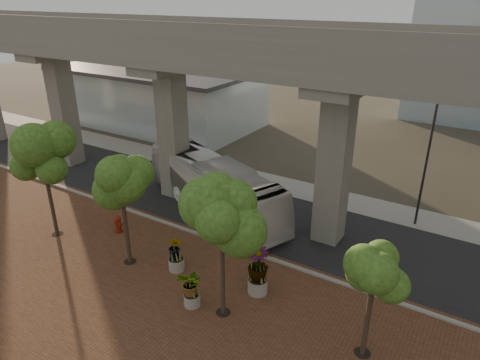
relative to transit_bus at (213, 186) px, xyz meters
The scene contains 18 objects.
ground 3.06m from the transit_bus, 32.44° to the right, with size 160.00×160.00×0.00m, color #322F24.
brick_plaza 9.70m from the transit_bus, 77.53° to the right, with size 70.00×13.00×0.06m, color brown.
asphalt_road 2.84m from the transit_bus, 18.57° to the left, with size 90.00×8.00×0.04m, color black.
curb_strip 4.28m from the transit_bus, 58.11° to the right, with size 70.00×0.25×0.16m, color gray.
far_sidewalk 6.77m from the transit_bus, 71.61° to the left, with size 90.00×3.00×0.06m, color gray.
transit_viaduct 5.86m from the transit_bus, 18.57° to the left, with size 72.00×5.60×12.40m.
station_pavilion 23.23m from the transit_bus, 140.69° to the left, with size 23.00×13.00×6.30m.
transit_bus is the anchor object (origin of this frame).
fire_hydrant 6.68m from the transit_bus, 120.47° to the right, with size 0.58×0.52×1.16m.
planter_front 9.99m from the transit_bus, 60.71° to the right, with size 1.77×1.77×1.94m.
planter_right 9.39m from the transit_bus, 41.26° to the right, with size 2.42×2.42×2.59m.
planter_left 7.26m from the transit_bus, 70.93° to the right, with size 1.91×1.91×2.10m.
street_tree_far_west 10.68m from the transit_bus, 128.67° to the right, with size 4.11×4.11×6.93m.
street_tree_near_west 8.26m from the transit_bus, 92.29° to the right, with size 3.31×3.31×6.33m.
street_tree_near_east 11.05m from the transit_bus, 52.35° to the right, with size 3.72×3.72×6.79m.
street_tree_far_east 14.87m from the transit_bus, 29.78° to the right, with size 2.96×2.96×5.37m.
streetlamp_west 9.82m from the transit_bus, 143.59° to the left, with size 0.38×1.10×7.60m.
streetlamp_east 13.76m from the transit_bus, 22.95° to the left, with size 0.44×1.30×8.97m.
Camera 1 is at (13.53, -20.11, 13.85)m, focal length 32.00 mm.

